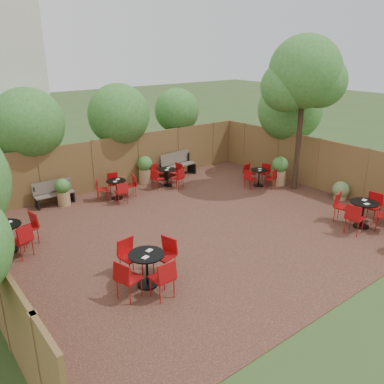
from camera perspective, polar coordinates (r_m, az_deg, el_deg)
ground at (r=12.51m, az=0.62°, el=-5.14°), size 80.00×80.00×0.00m
courtyard_paving at (r=12.51m, az=0.62°, el=-5.10°), size 12.00×10.00×0.02m
fence_back at (r=16.13m, az=-10.54°, el=4.20°), size 12.00×0.08×2.00m
fence_right at (r=16.36m, az=17.34°, el=3.84°), size 0.08×10.00×2.00m
overhang_foliage at (r=13.27m, az=-11.65°, el=8.43°), size 15.83×10.39×2.78m
courtyard_tree at (r=15.44m, az=15.71°, el=15.46°), size 2.76×2.66×5.74m
park_bench_left at (r=14.95m, az=-19.07°, el=-0.07°), size 1.38×0.46×0.85m
park_bench_right at (r=17.27m, az=-2.15°, el=4.01°), size 1.67×0.72×1.00m
bistro_tables at (r=12.61m, az=-1.28°, el=-2.60°), size 10.97×8.52×0.96m
planters at (r=14.96m, az=-8.33°, el=1.53°), size 11.43×4.22×1.16m
low_shrubs at (r=14.13m, az=24.87°, el=-2.53°), size 2.94×3.92×0.74m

